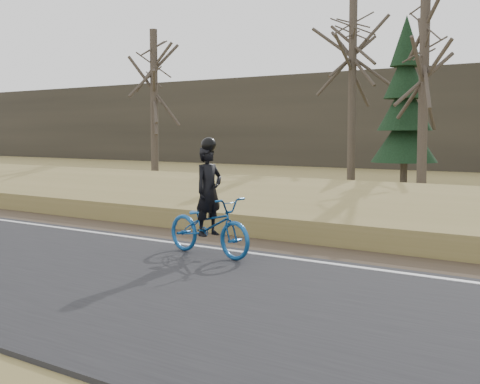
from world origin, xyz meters
The scene contains 12 objects.
ground centered at (0.00, 0.00, 0.00)m, with size 120.00×120.00×0.00m, color olive.
road centered at (0.00, -2.50, 0.03)m, with size 120.00×6.00×0.06m, color black.
edge_line centered at (0.00, 0.20, 0.07)m, with size 120.00×0.12×0.01m, color silver.
shoulder centered at (0.00, 1.20, 0.02)m, with size 120.00×1.60×0.04m, color #473A2B.
embankment centered at (0.00, 4.20, 0.22)m, with size 120.00×5.00×0.44m, color olive.
ballast centered at (0.00, 8.00, 0.23)m, with size 120.00×3.00×0.45m, color slate.
railroad centered at (0.00, 8.00, 0.53)m, with size 120.00×2.40×0.29m.
cyclist centered at (-1.37, -0.40, 0.70)m, with size 2.02×0.93×2.04m.
bare_tree_far_left centered at (-16.46, 13.87, 3.52)m, with size 0.36×0.36×7.04m, color #4B4237.
bare_tree_left centered at (-7.87, 17.43, 4.30)m, with size 0.36×0.36×8.59m, color #4B4237.
bare_tree_near_left centered at (-3.41, 14.37, 3.61)m, with size 0.36×0.36×7.23m, color #4B4237.
conifer centered at (-4.74, 15.85, 3.20)m, with size 2.60×2.60×6.76m.
Camera 1 is at (5.91, -9.23, 2.17)m, focal length 50.00 mm.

